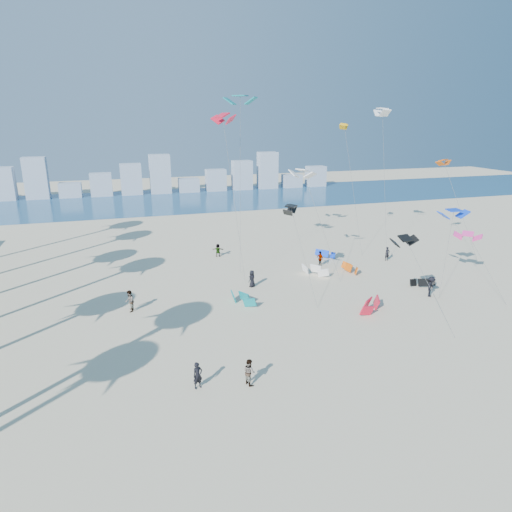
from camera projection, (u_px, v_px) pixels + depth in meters
name	position (u px, v px, depth m)	size (l,w,h in m)	color
ground	(291.00, 425.00, 23.98)	(220.00, 220.00, 0.00)	beige
ocean	(159.00, 201.00, 89.78)	(220.00, 220.00, 0.00)	navy
kitesurfer_near	(198.00, 375.00, 27.02)	(0.62, 0.41, 1.70)	black
kitesurfer_mid	(249.00, 372.00, 27.44)	(0.82, 0.64, 1.68)	gray
kitesurfers_far	(291.00, 274.00, 44.57)	(29.63, 19.22, 1.92)	black
grounded_kites	(332.00, 280.00, 44.07)	(20.25, 17.88, 1.03)	#0B8088
flying_kites	(339.00, 151.00, 45.48)	(29.39, 26.57, 18.58)	black
distant_skyline	(148.00, 179.00, 97.68)	(85.00, 3.00, 8.40)	#9EADBF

